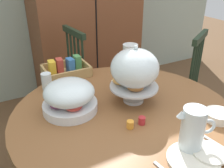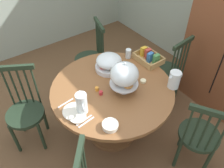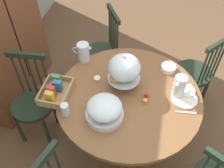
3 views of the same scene
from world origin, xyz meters
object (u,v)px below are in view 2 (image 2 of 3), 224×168
windsor_chair_by_cabinet (91,59)px  cereal_bowl (110,125)px  drinking_glass (128,54)px  milk_pitcher (174,80)px  china_plate_large (75,111)px  dining_table (112,102)px  china_plate_small (78,117)px  windsor_chair_facing_door (26,112)px  orange_juice_pitcher (82,104)px  windsor_chair_host_seat (199,137)px  pastry_stand_with_dome (124,75)px  windsor_chair_near_window (167,72)px  cereal_basket (149,57)px  butter_dish (143,81)px  fruit_platter_covered (109,63)px

windsor_chair_by_cabinet → cereal_bowl: size_ratio=6.96×
windsor_chair_by_cabinet → drinking_glass: (0.57, 0.17, 0.34)m
milk_pitcher → china_plate_large: bearing=-106.9°
dining_table → china_plate_small: size_ratio=8.29×
windsor_chair_facing_door → windsor_chair_by_cabinet: bearing=110.3°
orange_juice_pitcher → china_plate_small: (0.05, -0.07, -0.08)m
orange_juice_pitcher → china_plate_small: bearing=-56.2°
windsor_chair_host_seat → orange_juice_pitcher: (-0.71, -0.85, 0.38)m
pastry_stand_with_dome → china_plate_small: size_ratio=2.29×
windsor_chair_near_window → cereal_basket: windsor_chair_near_window is taller
windsor_chair_near_window → butter_dish: windsor_chair_near_window is taller
windsor_chair_facing_door → milk_pitcher: bearing=57.4°
pastry_stand_with_dome → orange_juice_pitcher: 0.48m
cereal_bowl → pastry_stand_with_dome: bearing=127.7°
milk_pitcher → butter_dish: milk_pitcher is taller
windsor_chair_by_cabinet → windsor_chair_host_seat: (1.68, 0.16, 0.00)m
cereal_basket → butter_dish: size_ratio=5.27×
china_plate_large → cereal_bowl: 0.37m
orange_juice_pitcher → cereal_bowl: (0.29, 0.10, -0.07)m
windsor_chair_host_seat → fruit_platter_covered: windsor_chair_host_seat is taller
windsor_chair_by_cabinet → china_plate_small: bearing=-36.5°
windsor_chair_by_cabinet → windsor_chair_host_seat: bearing=5.6°
windsor_chair_by_cabinet → fruit_platter_covered: windsor_chair_by_cabinet is taller
windsor_chair_near_window → cereal_bowl: (0.45, -1.22, 0.31)m
pastry_stand_with_dome → windsor_chair_by_cabinet: bearing=167.6°
windsor_chair_near_window → windsor_chair_host_seat: (0.87, -0.47, 0.00)m
windsor_chair_facing_door → cereal_basket: windsor_chair_facing_door is taller
milk_pitcher → china_plate_small: (-0.20, -0.98, -0.07)m
windsor_chair_host_seat → cereal_basket: windsor_chair_host_seat is taller
windsor_chair_near_window → china_plate_large: size_ratio=4.43×
windsor_chair_host_seat → orange_juice_pitcher: windsor_chair_host_seat is taller
china_plate_small → cereal_bowl: (0.24, 0.17, 0.01)m
milk_pitcher → drinking_glass: milk_pitcher is taller
dining_table → cereal_basket: (-0.13, 0.61, 0.25)m
windsor_chair_host_seat → cereal_bowl: size_ratio=6.96×
windsor_chair_facing_door → china_plate_large: windsor_chair_facing_door is taller
windsor_chair_near_window → milk_pitcher: windsor_chair_near_window is taller
butter_dish → windsor_chair_near_window: bearing=107.0°
windsor_chair_near_window → windsor_chair_host_seat: 0.99m
windsor_chair_near_window → orange_juice_pitcher: bearing=-82.9°
windsor_chair_by_cabinet → cereal_bowl: bearing=-24.8°
pastry_stand_with_dome → drinking_glass: pastry_stand_with_dome is taller
windsor_chair_near_window → china_plate_small: (0.21, -1.39, 0.30)m
windsor_chair_near_window → windsor_chair_by_cabinet: bearing=-141.9°
dining_table → windsor_chair_host_seat: 0.93m
windsor_chair_near_window → fruit_platter_covered: size_ratio=3.25×
fruit_platter_covered → drinking_glass: bearing=98.3°
orange_juice_pitcher → drinking_glass: bearing=115.1°
windsor_chair_host_seat → china_plate_large: 1.21m
china_plate_large → drinking_glass: (-0.36, 0.92, 0.05)m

